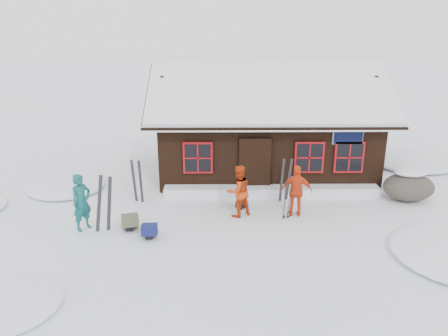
{
  "coord_description": "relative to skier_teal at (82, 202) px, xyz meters",
  "views": [
    {
      "loc": [
        -0.34,
        -12.08,
        6.01
      ],
      "look_at": [
        -0.2,
        1.48,
        1.3
      ],
      "focal_mm": 35.0,
      "sensor_mm": 36.0,
      "label": 1
    }
  ],
  "objects": [
    {
      "name": "snow_drift",
      "position": [
        5.89,
        2.54,
        -0.69
      ],
      "size": [
        7.6,
        0.6,
        0.35
      ],
      "primitive_type": "cube",
      "color": "white",
      "rests_on": "ground"
    },
    {
      "name": "mountain_hut",
      "position": [
        5.89,
        5.27,
        0.71
      ],
      "size": [
        8.9,
        6.09,
        4.42
      ],
      "color": "black",
      "rests_on": "ground"
    },
    {
      "name": "ski_pair_left",
      "position": [
        0.69,
        -0.12,
        -0.02
      ],
      "size": [
        0.63,
        0.15,
        1.79
      ],
      "rotation": [
        0.0,
        0.0,
        -0.03
      ],
      "color": "black",
      "rests_on": "ground"
    },
    {
      "name": "ski_pair_mid",
      "position": [
        1.26,
        2.05,
        -0.15
      ],
      "size": [
        0.4,
        0.16,
        1.54
      ],
      "rotation": [
        0.0,
        0.0,
        -0.32
      ],
      "color": "black",
      "rests_on": "ground"
    },
    {
      "name": "skier_orange_left",
      "position": [
        4.64,
        0.88,
        -0.02
      ],
      "size": [
        1.03,
        0.96,
        1.68
      ],
      "primitive_type": "imported",
      "rotation": [
        0.0,
        0.0,
        3.67
      ],
      "color": "#BC350D",
      "rests_on": "ground"
    },
    {
      "name": "ski_poles",
      "position": [
        6.14,
        0.64,
        -0.24
      ],
      "size": [
        0.24,
        0.12,
        1.33
      ],
      "color": "black",
      "rests_on": "ground"
    },
    {
      "name": "ground",
      "position": [
        4.39,
        0.29,
        -0.87
      ],
      "size": [
        120.0,
        120.0,
        0.0
      ],
      "primitive_type": "plane",
      "color": "white",
      "rests_on": "ground"
    },
    {
      "name": "ski_pair_right",
      "position": [
        6.29,
        2.1,
        -0.14
      ],
      "size": [
        0.45,
        0.17,
        1.56
      ],
      "rotation": [
        0.0,
        0.0,
        0.26
      ],
      "color": "black",
      "rests_on": "ground"
    },
    {
      "name": "backpack_olive",
      "position": [
        1.37,
        0.02,
        -0.69
      ],
      "size": [
        0.64,
        0.75,
        0.36
      ],
      "primitive_type": "cube",
      "rotation": [
        0.0,
        0.0,
        0.24
      ],
      "color": "#4B4C36",
      "rests_on": "ground"
    },
    {
      "name": "snow_mounds",
      "position": [
        6.04,
        2.16,
        -0.87
      ],
      "size": [
        20.6,
        13.2,
        0.48
      ],
      "color": "white",
      "rests_on": "ground"
    },
    {
      "name": "skier_crouched",
      "position": [
        4.76,
        1.47,
        -0.31
      ],
      "size": [
        0.64,
        0.62,
        1.1
      ],
      "primitive_type": "imported",
      "rotation": [
        0.0,
        0.0,
        0.73
      ],
      "color": "black",
      "rests_on": "ground"
    },
    {
      "name": "boulder",
      "position": [
        10.54,
        2.08,
        -0.35
      ],
      "size": [
        1.74,
        1.3,
        1.02
      ],
      "color": "#514941",
      "rests_on": "ground"
    },
    {
      "name": "backpack_blue",
      "position": [
        2.03,
        -0.52,
        -0.71
      ],
      "size": [
        0.48,
        0.61,
        0.31
      ],
      "primitive_type": "cube",
      "rotation": [
        0.0,
        0.0,
        0.08
      ],
      "color": "#11184D",
      "rests_on": "ground"
    },
    {
      "name": "skier_teal",
      "position": [
        0.0,
        0.0,
        0.0
      ],
      "size": [
        0.71,
        0.75,
        1.73
      ],
      "primitive_type": "imported",
      "rotation": [
        0.0,
        0.0,
        0.94
      ],
      "color": "#115152",
      "rests_on": "ground"
    },
    {
      "name": "skier_orange_right",
      "position": [
        6.46,
        0.87,
        -0.03
      ],
      "size": [
        1.02,
        0.53,
        1.67
      ],
      "primitive_type": "imported",
      "rotation": [
        0.0,
        0.0,
        3.02
      ],
      "color": "red",
      "rests_on": "ground"
    }
  ]
}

